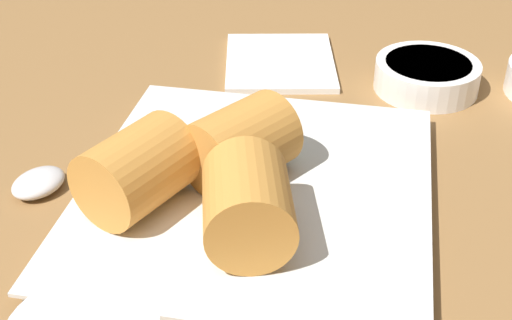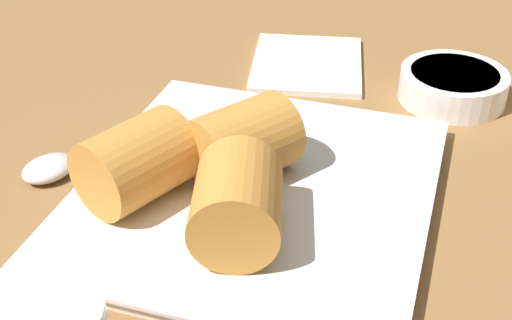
% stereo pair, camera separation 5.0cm
% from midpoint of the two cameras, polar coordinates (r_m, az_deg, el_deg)
% --- Properties ---
extents(table_surface, '(1.80, 1.40, 0.02)m').
position_cam_midpoint_polar(table_surface, '(0.54, -5.08, -4.73)').
color(table_surface, olive).
rests_on(table_surface, ground).
extents(serving_plate, '(0.28, 0.25, 0.01)m').
position_cam_midpoint_polar(serving_plate, '(0.53, -2.72, -2.86)').
color(serving_plate, silver).
rests_on(serving_plate, table_surface).
extents(roll_front_left, '(0.09, 0.09, 0.06)m').
position_cam_midpoint_polar(roll_front_left, '(0.52, -3.62, 1.42)').
color(roll_front_left, '#C68438').
rests_on(roll_front_left, serving_plate).
extents(roll_front_right, '(0.09, 0.08, 0.06)m').
position_cam_midpoint_polar(roll_front_right, '(0.46, -3.81, -3.27)').
color(roll_front_right, '#C68438').
rests_on(roll_front_right, serving_plate).
extents(roll_back_left, '(0.09, 0.08, 0.06)m').
position_cam_midpoint_polar(roll_back_left, '(0.50, -11.97, -0.64)').
color(roll_back_left, '#C68438').
rests_on(roll_back_left, serving_plate).
extents(dipping_bowl_near, '(0.10, 0.10, 0.03)m').
position_cam_midpoint_polar(dipping_bowl_near, '(0.69, 11.50, 6.66)').
color(dipping_bowl_near, white).
rests_on(dipping_bowl_near, table_surface).
extents(spoon, '(0.18, 0.09, 0.02)m').
position_cam_midpoint_polar(spoon, '(0.57, -20.43, -2.47)').
color(spoon, silver).
rests_on(spoon, table_surface).
extents(napkin, '(0.15, 0.13, 0.01)m').
position_cam_midpoint_polar(napkin, '(0.73, -0.31, 7.81)').
color(napkin, white).
rests_on(napkin, table_surface).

